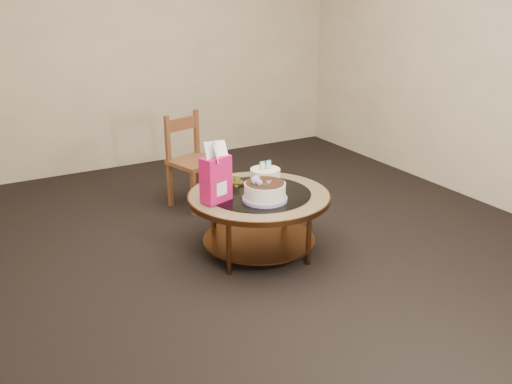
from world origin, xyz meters
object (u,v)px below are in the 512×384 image
decorated_cake (265,192)px  dining_chair (192,160)px  cream_cake (265,176)px  gift_bag (216,173)px  coffee_table (259,203)px

decorated_cake → dining_chair: bearing=90.2°
cream_cake → gift_bag: 0.52m
coffee_table → dining_chair: size_ratio=1.26×
decorated_cake → cream_cake: bearing=59.1°
decorated_cake → gift_bag: (-0.29, 0.15, 0.14)m
cream_cake → dining_chair: dining_chair is taller
gift_bag → dining_chair: bearing=56.8°
decorated_cake → cream_cake: 0.35m
decorated_cake → gift_bag: size_ratio=0.75×
coffee_table → dining_chair: (-0.04, 1.09, 0.03)m
gift_bag → dining_chair: (0.29, 1.08, -0.25)m
coffee_table → cream_cake: 0.25m
coffee_table → cream_cake: (0.14, 0.16, 0.13)m
decorated_cake → gift_bag: 0.36m
decorated_cake → gift_bag: gift_bag is taller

